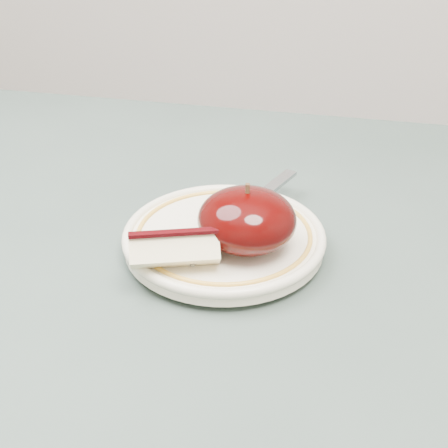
% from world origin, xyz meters
% --- Properties ---
extents(table, '(0.90, 0.90, 0.75)m').
position_xyz_m(table, '(0.00, 0.00, 0.66)').
color(table, brown).
rests_on(table, ground).
extents(plate, '(0.18, 0.18, 0.02)m').
position_xyz_m(plate, '(0.07, 0.10, 0.76)').
color(plate, white).
rests_on(plate, table).
extents(apple_half, '(0.08, 0.08, 0.06)m').
position_xyz_m(apple_half, '(0.09, 0.08, 0.79)').
color(apple_half, black).
rests_on(apple_half, plate).
extents(apple_wedge, '(0.08, 0.05, 0.03)m').
position_xyz_m(apple_wedge, '(0.04, 0.04, 0.78)').
color(apple_wedge, '#FFF0BB').
rests_on(apple_wedge, plate).
extents(fork, '(0.09, 0.19, 0.00)m').
position_xyz_m(fork, '(0.08, 0.13, 0.77)').
color(fork, gray).
rests_on(fork, plate).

